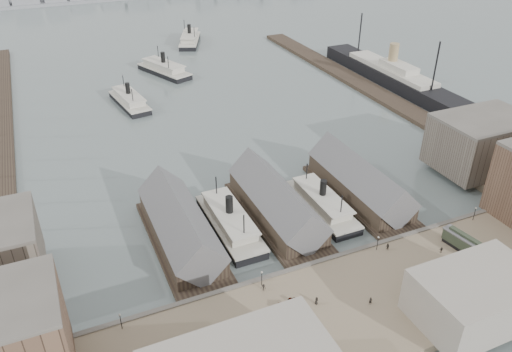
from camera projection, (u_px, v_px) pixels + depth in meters
name	position (u px, v px, depth m)	size (l,w,h in m)	color
ground	(306.00, 255.00, 119.73)	(900.00, 900.00, 0.00)	slate
quay	(353.00, 308.00, 103.46)	(180.00, 30.00, 2.00)	#7D6C54
seawall	(318.00, 265.00, 115.04)	(180.00, 1.20, 2.30)	#59544C
east_wharf	(364.00, 86.00, 217.41)	(10.00, 180.00, 1.60)	#2D231C
ferry_shed_west	(180.00, 228.00, 121.62)	(14.00, 42.00, 12.60)	#2D231C
ferry_shed_center	(276.00, 204.00, 130.67)	(14.00, 42.00, 12.60)	#2D231C
ferry_shed_east	(360.00, 183.00, 139.73)	(14.00, 42.00, 12.60)	#2D231C
warehouse_east_back	(482.00, 143.00, 150.41)	(28.00, 20.00, 15.00)	#60564C
street_bldg_center	(476.00, 297.00, 97.92)	(24.00, 16.00, 10.00)	gray
lamp_post_far_w	(120.00, 318.00, 96.15)	(0.44, 0.44, 3.92)	black
lamp_post_near_w	(262.00, 276.00, 106.59)	(0.44, 0.44, 3.92)	black
lamp_post_near_e	(378.00, 241.00, 117.04)	(0.44, 0.44, 3.92)	black
lamp_post_far_e	(475.00, 211.00, 127.49)	(0.44, 0.44, 3.92)	black
ferry_docked_west	(230.00, 222.00, 127.46)	(8.90, 29.68, 10.60)	black
ferry_docked_east	(322.00, 203.00, 135.04)	(8.41, 28.05, 10.02)	black
ferry_open_near	(129.00, 100.00, 199.22)	(12.24, 28.80, 9.96)	black
ferry_open_mid	(164.00, 69.00, 231.91)	(19.94, 31.95, 10.97)	black
ferry_open_far	(190.00, 39.00, 276.30)	(20.55, 32.22, 11.08)	black
ocean_steamer	(391.00, 75.00, 220.89)	(12.11, 88.47, 17.69)	black
tram	(464.00, 243.00, 117.40)	(4.51, 11.11, 3.84)	black
horse_cart_center	(289.00, 302.00, 102.57)	(4.78, 3.04, 1.42)	black
horse_cart_right	(462.00, 279.00, 108.51)	(4.59, 1.66, 1.52)	black
pedestrian_2	(263.00, 287.00, 106.28)	(1.03, 0.59, 1.59)	black
pedestrian_3	(305.00, 341.00, 93.71)	(1.02, 0.42, 1.73)	black
pedestrian_4	(316.00, 301.00, 102.75)	(0.89, 0.58, 1.81)	black
pedestrian_5	(371.00, 301.00, 102.68)	(0.65, 0.47, 1.78)	black
pedestrian_6	(388.00, 247.00, 117.98)	(0.87, 0.68, 1.79)	black
pedestrian_7	(486.00, 265.00, 112.37)	(1.11, 0.64, 1.73)	black
pedestrian_8	(465.00, 236.00, 121.86)	(0.93, 0.39, 1.59)	black
pedestrian_10	(249.00, 330.00, 96.02)	(1.15, 0.66, 1.79)	black
pedestrian_11	(442.00, 250.00, 117.12)	(0.95, 0.39, 1.62)	black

